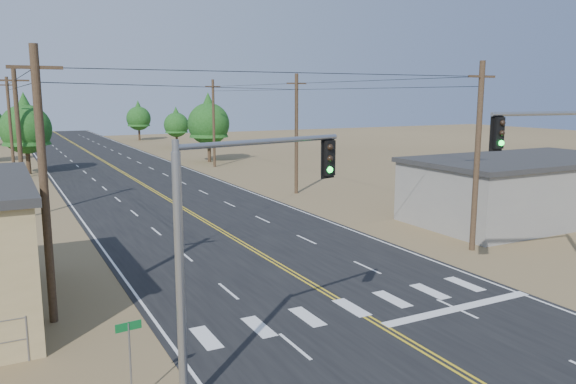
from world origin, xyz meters
TOP-DOWN VIEW (x-y plane):
  - road at (0.00, 30.00)m, footprint 15.00×200.00m
  - building_right at (19.00, 16.00)m, footprint 15.00×8.00m
  - utility_pole_left_near at (-10.50, 12.00)m, footprint 1.80×0.30m
  - utility_pole_left_mid at (-10.50, 32.00)m, footprint 1.80×0.30m
  - utility_pole_left_far at (-10.50, 52.00)m, footprint 1.80×0.30m
  - utility_pole_right_near at (10.50, 12.00)m, footprint 1.80×0.30m
  - utility_pole_right_mid at (10.50, 32.00)m, footprint 1.80×0.30m
  - utility_pole_right_far at (10.50, 52.00)m, footprint 1.80×0.30m
  - signal_mast_left at (-6.43, 4.38)m, footprint 5.58×1.56m
  - street_sign at (-9.17, 4.93)m, footprint 0.70×0.10m
  - tree_left_near at (-9.00, 55.46)m, footprint 5.16×5.16m
  - tree_right_near at (11.64, 56.94)m, footprint 5.16×5.16m
  - tree_right_mid at (13.78, 78.24)m, footprint 3.89×3.89m
  - tree_right_far at (11.65, 94.93)m, footprint 4.36×4.36m

SIDE VIEW (x-z plane):
  - road at x=0.00m, z-range 0.00..0.02m
  - street_sign at x=-9.17m, z-range 0.40..2.76m
  - building_right at x=19.00m, z-range 0.00..4.00m
  - tree_right_mid at x=13.78m, z-range 0.72..7.20m
  - tree_right_far at x=11.65m, z-range 0.81..8.08m
  - signal_mast_left at x=-6.43m, z-range 1.25..8.44m
  - utility_pole_left_near at x=-10.50m, z-range 0.12..10.12m
  - utility_pole_left_mid at x=-10.50m, z-range 0.12..10.12m
  - utility_pole_left_far at x=-10.50m, z-range 0.12..10.12m
  - utility_pole_right_near at x=10.50m, z-range 0.12..10.12m
  - utility_pole_right_mid at x=10.50m, z-range 0.12..10.12m
  - utility_pole_right_far at x=10.50m, z-range 0.12..10.12m
  - tree_right_near at x=11.64m, z-range 0.96..9.56m
  - tree_left_near at x=-9.00m, z-range 0.96..9.56m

